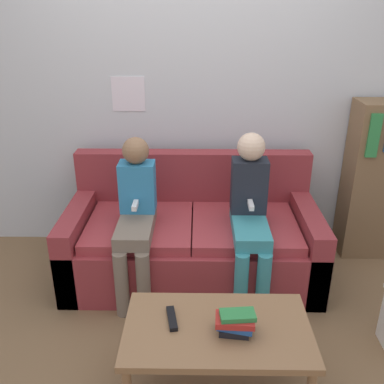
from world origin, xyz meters
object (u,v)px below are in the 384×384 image
Objects in this scene: coffee_table at (217,334)px; tv_remote at (172,318)px; person_left at (136,211)px; bookshelf at (374,180)px; couch at (192,239)px; person_right at (250,209)px.

tv_remote is (-0.23, 0.05, 0.06)m from coffee_table.
tv_remote is at bearing -71.29° from person_left.
couch is at bearing -166.88° from bookshelf.
person_left is at bearing 119.97° from coffee_table.
couch is at bearing 152.78° from person_right.
couch is 0.53m from person_left.
couch is 0.55m from person_right.
person_left is (-0.51, 0.89, 0.24)m from coffee_table.
person_left reaches higher than tv_remote.
person_left reaches higher than couch.
person_left is (-0.37, -0.20, 0.32)m from couch.
coffee_table is at bearing -131.64° from bookshelf.
person_right is at bearing 50.84° from tv_remote.
person_right is at bearing 0.43° from person_left.
tv_remote is 0.14× the size of bookshelf.
person_left is 1.85m from bookshelf.
person_right is 0.90× the size of bookshelf.
bookshelf is at bearing 32.64° from tv_remote.
person_left is 0.76m from person_right.
person_right is 6.33× the size of tv_remote.
tv_remote is at bearing 168.76° from coffee_table.
couch is 1.06m from tv_remote.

